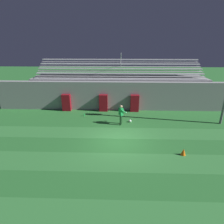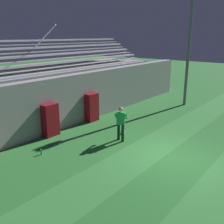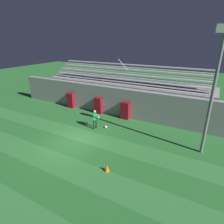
{
  "view_description": "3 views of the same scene",
  "coord_description": "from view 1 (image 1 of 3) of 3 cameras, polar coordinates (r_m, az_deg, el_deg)",
  "views": [
    {
      "loc": [
        -0.13,
        -11.32,
        6.43
      ],
      "look_at": [
        -0.56,
        2.31,
        1.27
      ],
      "focal_mm": 30.0,
      "sensor_mm": 36.0,
      "label": 1
    },
    {
      "loc": [
        -9.26,
        -4.15,
        4.89
      ],
      "look_at": [
        0.47,
        3.61,
        1.21
      ],
      "focal_mm": 42.0,
      "sensor_mm": 36.0,
      "label": 2
    },
    {
      "loc": [
        8.39,
        -9.16,
        7.15
      ],
      "look_at": [
        1.52,
        3.33,
        1.58
      ],
      "focal_mm": 30.0,
      "sensor_mm": 36.0,
      "label": 3
    }
  ],
  "objects": [
    {
      "name": "back_wall",
      "position": [
        18.51,
        2.16,
        4.95
      ],
      "size": [
        24.0,
        0.6,
        2.8
      ],
      "primitive_type": "cube",
      "color": "gray",
      "rests_on": "ground"
    },
    {
      "name": "water_bottle",
      "position": [
        17.33,
        -8.47,
        -0.86
      ],
      "size": [
        0.07,
        0.07,
        0.24
      ],
      "primitive_type": "cylinder",
      "color": "green",
      "rests_on": "ground"
    },
    {
      "name": "padding_pillar_gate_left",
      "position": [
        18.21,
        -2.63,
        2.76
      ],
      "size": [
        0.81,
        0.44,
        1.64
      ],
      "primitive_type": "cube",
      "color": "maroon",
      "rests_on": "ground"
    },
    {
      "name": "bleacher_stand",
      "position": [
        20.75,
        2.14,
        6.98
      ],
      "size": [
        18.0,
        4.05,
        5.43
      ],
      "color": "gray",
      "rests_on": "ground"
    },
    {
      "name": "padding_pillar_gate_right",
      "position": [
        18.23,
        6.9,
        2.65
      ],
      "size": [
        0.81,
        0.44,
        1.64
      ],
      "primitive_type": "cube",
      "color": "maroon",
      "rests_on": "ground"
    },
    {
      "name": "ground_plane",
      "position": [
        13.02,
        2.17,
        -8.89
      ],
      "size": [
        80.0,
        80.0,
        0.0
      ],
      "primitive_type": "plane",
      "color": "#286B2D"
    },
    {
      "name": "turf_stripe_mid",
      "position": [
        11.01,
        2.22,
        -15.0
      ],
      "size": [
        28.0,
        1.81,
        0.01
      ],
      "primitive_type": "cube",
      "color": "#337A38",
      "rests_on": "ground"
    },
    {
      "name": "goalkeeper",
      "position": [
        15.18,
        2.82,
        -0.45
      ],
      "size": [
        0.7,
        0.73,
        1.67
      ],
      "color": "#143319",
      "rests_on": "ground"
    },
    {
      "name": "turf_stripe_near",
      "position": [
        8.34,
        2.35,
        -29.69
      ],
      "size": [
        28.0,
        1.81,
        0.01
      ],
      "primitive_type": "cube",
      "color": "#337A38",
      "rests_on": "ground"
    },
    {
      "name": "soccer_ball",
      "position": [
        15.95,
        5.53,
        -2.72
      ],
      "size": [
        0.22,
        0.22,
        0.22
      ],
      "primitive_type": "sphere",
      "color": "white",
      "rests_on": "ground"
    },
    {
      "name": "padding_pillar_far_left",
      "position": [
        18.83,
        -13.69,
        2.8
      ],
      "size": [
        0.81,
        0.44,
        1.64
      ],
      "primitive_type": "cube",
      "color": "maroon",
      "rests_on": "ground"
    },
    {
      "name": "traffic_cone",
      "position": [
        12.26,
        20.93,
        -11.29
      ],
      "size": [
        0.3,
        0.3,
        0.42
      ],
      "primitive_type": "cone",
      "color": "orange",
      "rests_on": "ground"
    },
    {
      "name": "turf_stripe_far",
      "position": [
        14.11,
        2.15,
        -6.38
      ],
      "size": [
        28.0,
        1.81,
        0.01
      ],
      "primitive_type": "cube",
      "color": "#337A38",
      "rests_on": "ground"
    }
  ]
}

